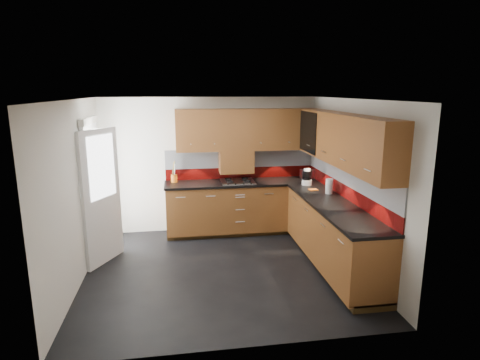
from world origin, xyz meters
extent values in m
cube|color=black|center=(0.00, 0.00, -0.01)|extent=(4.00, 3.80, 0.02)
cube|color=white|center=(0.00, 0.00, 2.45)|extent=(4.00, 3.80, 0.10)
cube|color=beige|center=(0.00, 1.84, 1.20)|extent=(4.00, 0.08, 2.64)
cube|color=beige|center=(0.00, -1.84, 1.20)|extent=(4.00, 0.08, 2.64)
cube|color=beige|center=(-1.94, 0.00, 1.20)|extent=(0.08, 3.80, 2.64)
cube|color=beige|center=(1.94, 0.00, 1.20)|extent=(0.08, 3.80, 2.64)
cube|color=#563313|center=(0.55, 1.50, 0.48)|extent=(2.70, 0.60, 0.95)
cube|color=brown|center=(1.60, -0.10, 0.48)|extent=(0.60, 2.60, 0.95)
cube|color=#3A2710|center=(0.55, 1.53, 0.05)|extent=(2.70, 0.54, 0.10)
cube|color=#3A2710|center=(1.63, -0.10, 0.05)|extent=(0.54, 2.60, 0.10)
cube|color=black|center=(0.54, 1.49, 0.92)|extent=(2.72, 0.62, 0.04)
cube|color=black|center=(1.59, -0.12, 0.92)|extent=(0.62, 2.60, 0.04)
cube|color=#6B0B09|center=(0.55, 1.79, 1.04)|extent=(2.70, 0.02, 0.20)
cube|color=silver|center=(0.55, 1.79, 1.31)|extent=(2.70, 0.02, 0.34)
cube|color=#6B0B09|center=(1.89, 0.20, 1.04)|extent=(0.02, 3.20, 0.20)
cube|color=silver|center=(1.89, 0.20, 1.31)|extent=(0.02, 3.20, 0.34)
cube|color=#563313|center=(0.65, 1.64, 1.84)|extent=(2.50, 0.33, 0.72)
cube|color=brown|center=(1.73, 0.04, 1.84)|extent=(0.33, 2.87, 0.72)
cube|color=silver|center=(0.50, 1.46, 1.63)|extent=(1.80, 0.01, 0.16)
cube|color=silver|center=(1.56, 0.00, 1.63)|extent=(0.01, 2.00, 0.16)
cube|color=#563313|center=(0.45, 1.64, 1.28)|extent=(0.60, 0.33, 0.40)
cube|color=black|center=(1.56, 1.07, 1.84)|extent=(0.01, 0.80, 0.66)
cube|color=#FFD18C|center=(1.87, 1.07, 1.84)|extent=(0.01, 0.76, 0.64)
cube|color=black|center=(1.73, 1.07, 1.86)|extent=(0.29, 0.76, 0.01)
cylinder|color=black|center=(1.73, 0.82, 1.96)|extent=(0.07, 0.07, 0.16)
cylinder|color=black|center=(1.73, 0.97, 1.96)|extent=(0.07, 0.07, 0.16)
cylinder|color=white|center=(1.73, 1.12, 1.96)|extent=(0.07, 0.07, 0.16)
cylinder|color=black|center=(1.73, 1.27, 1.96)|extent=(0.07, 0.07, 0.16)
cube|color=white|center=(-1.86, 0.90, 1.02)|extent=(0.06, 0.95, 2.04)
cube|color=white|center=(-1.68, 0.55, 1.00)|extent=(0.42, 0.73, 1.98)
cube|color=white|center=(-1.65, 0.55, 1.45)|extent=(0.28, 0.50, 0.90)
cube|color=silver|center=(0.45, 1.48, 0.95)|extent=(0.58, 0.50, 0.02)
torus|color=black|center=(0.30, 1.36, 0.98)|extent=(0.13, 0.13, 0.02)
torus|color=black|center=(0.60, 1.36, 0.98)|extent=(0.13, 0.13, 0.02)
torus|color=black|center=(0.30, 1.60, 0.98)|extent=(0.13, 0.13, 0.02)
torus|color=black|center=(0.60, 1.60, 0.98)|extent=(0.13, 0.13, 0.02)
cube|color=black|center=(0.45, 1.24, 0.96)|extent=(0.44, 0.04, 0.02)
cylinder|color=#CE6313|center=(-0.65, 1.64, 1.01)|extent=(0.11, 0.11, 0.13)
cylinder|color=olive|center=(-0.65, 1.65, 1.17)|extent=(0.05, 0.02, 0.27)
cylinder|color=olive|center=(-0.64, 1.65, 1.16)|extent=(0.04, 0.04, 0.25)
cylinder|color=olive|center=(-0.65, 1.65, 1.18)|extent=(0.06, 0.02, 0.28)
cylinder|color=olive|center=(-0.63, 1.64, 1.15)|extent=(0.03, 0.04, 0.23)
cylinder|color=olive|center=(-0.66, 1.65, 1.17)|extent=(0.04, 0.04, 0.26)
cube|color=silver|center=(1.75, 1.58, 1.02)|extent=(0.25, 0.18, 0.16)
cube|color=black|center=(1.75, 1.58, 1.11)|extent=(0.18, 0.05, 0.01)
cube|color=black|center=(1.75, 1.61, 1.11)|extent=(0.18, 0.05, 0.01)
cylinder|color=white|center=(1.58, 1.08, 0.99)|extent=(0.17, 0.17, 0.09)
cylinder|color=black|center=(1.58, 1.08, 1.11)|extent=(0.16, 0.16, 0.15)
cylinder|color=white|center=(1.58, 1.08, 1.20)|extent=(0.11, 0.11, 0.04)
cylinder|color=white|center=(1.74, 0.47, 1.06)|extent=(0.14, 0.14, 0.23)
cube|color=orange|center=(1.57, 0.71, 0.95)|extent=(0.14, 0.12, 0.01)
camera|label=1|loc=(-0.57, -5.29, 2.53)|focal=30.00mm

